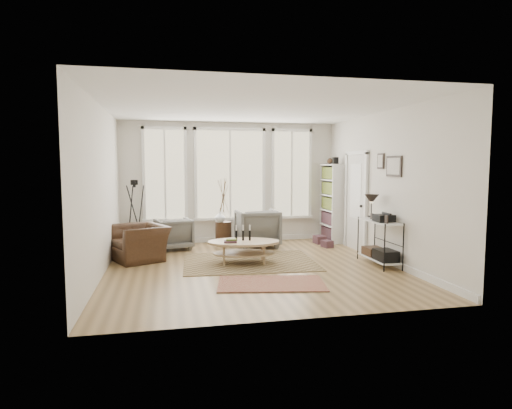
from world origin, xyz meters
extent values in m
plane|color=#9D7D4F|center=(0.00, 0.00, 0.00)|extent=(5.50, 5.50, 0.00)
plane|color=white|center=(0.00, 0.00, 2.90)|extent=(5.50, 5.50, 0.00)
cube|color=silver|center=(0.00, 2.75, 1.45)|extent=(5.20, 0.04, 2.90)
cube|color=silver|center=(0.00, -2.75, 1.45)|extent=(5.20, 0.04, 2.90)
cube|color=silver|center=(-2.60, 0.00, 1.45)|extent=(0.04, 5.50, 2.90)
cube|color=silver|center=(2.60, 0.00, 1.45)|extent=(0.04, 5.50, 2.90)
cube|color=white|center=(0.00, 2.74, 0.06)|extent=(5.10, 0.04, 0.12)
cube|color=white|center=(2.58, 0.00, 0.06)|extent=(0.03, 5.40, 0.12)
cube|color=#CFC180|center=(0.00, 2.73, 1.65)|extent=(1.60, 0.03, 2.10)
cube|color=#CFC180|center=(-1.55, 2.73, 1.65)|extent=(0.90, 0.03, 2.10)
cube|color=#CFC180|center=(1.55, 2.73, 1.65)|extent=(0.90, 0.03, 2.10)
cube|color=white|center=(0.00, 2.71, 1.65)|extent=(1.74, 0.06, 2.24)
cube|color=white|center=(-1.55, 2.71, 1.65)|extent=(1.04, 0.06, 2.24)
cube|color=white|center=(1.55, 2.71, 1.65)|extent=(1.04, 0.06, 2.24)
cube|color=white|center=(0.00, 2.69, 0.57)|extent=(4.10, 0.12, 0.06)
cube|color=silver|center=(2.58, 1.15, 1.05)|extent=(0.04, 0.88, 2.10)
cube|color=white|center=(2.56, 1.15, 1.30)|extent=(0.01, 0.55, 1.20)
cube|color=white|center=(2.56, 0.66, 1.05)|extent=(0.06, 0.08, 2.18)
cube|color=white|center=(2.56, 1.64, 1.05)|extent=(0.06, 0.08, 2.18)
cube|color=white|center=(2.56, 1.15, 2.14)|extent=(0.06, 1.06, 0.08)
sphere|color=black|center=(2.53, 0.82, 1.00)|extent=(0.06, 0.06, 0.06)
cube|color=white|center=(2.43, 1.81, 0.95)|extent=(0.30, 0.03, 1.90)
cube|color=white|center=(2.43, 2.63, 0.95)|extent=(0.30, 0.03, 1.90)
cube|color=white|center=(2.58, 2.23, 0.95)|extent=(0.02, 0.85, 1.90)
cube|color=white|center=(2.43, 2.23, 0.95)|extent=(0.30, 0.81, 1.90)
cube|color=maroon|center=(2.43, 2.23, 0.95)|extent=(0.24, 0.75, 1.76)
cube|color=black|center=(2.43, 2.02, 1.98)|extent=(0.12, 0.10, 0.16)
sphere|color=#3C2516|center=(2.43, 2.38, 1.97)|extent=(0.14, 0.14, 0.14)
cube|color=white|center=(2.38, -0.30, 0.12)|extent=(0.37, 1.07, 0.03)
cube|color=white|center=(2.38, -0.30, 0.82)|extent=(0.37, 1.07, 0.02)
cylinder|color=black|center=(2.20, -0.83, 0.42)|extent=(0.02, 0.02, 0.85)
cylinder|color=black|center=(2.56, -0.83, 0.42)|extent=(0.02, 0.02, 0.85)
cylinder|color=black|center=(2.20, 0.23, 0.42)|extent=(0.02, 0.02, 0.85)
cylinder|color=black|center=(2.56, 0.23, 0.42)|extent=(0.02, 0.02, 0.85)
cylinder|color=black|center=(2.38, 0.05, 0.88)|extent=(0.14, 0.14, 0.02)
cylinder|color=black|center=(2.38, 0.05, 1.01)|extent=(0.02, 0.02, 0.30)
cone|color=black|center=(2.38, 0.05, 1.21)|extent=(0.28, 0.28, 0.18)
cube|color=black|center=(2.38, -0.45, 0.91)|extent=(0.32, 0.30, 0.13)
cube|color=black|center=(2.38, -0.55, 0.23)|extent=(0.32, 0.45, 0.20)
cube|color=#3C2516|center=(2.38, -0.08, 0.21)|extent=(0.32, 0.40, 0.16)
cube|color=black|center=(2.28, -0.72, 0.91)|extent=(0.02, 0.10, 0.14)
cube|color=black|center=(2.28, -0.18, 0.91)|extent=(0.02, 0.10, 0.12)
cube|color=black|center=(2.58, -0.40, 1.85)|extent=(0.03, 0.52, 0.38)
cube|color=silver|center=(2.56, -0.40, 1.85)|extent=(0.01, 0.44, 0.30)
cube|color=black|center=(2.58, 0.10, 1.95)|extent=(0.03, 0.24, 0.30)
cube|color=silver|center=(2.56, 0.10, 1.95)|extent=(0.01, 0.18, 0.24)
cube|color=brown|center=(0.03, 0.41, 0.01)|extent=(2.61, 2.02, 0.01)
cube|color=maroon|center=(0.07, -1.18, 0.01)|extent=(1.80, 1.20, 0.01)
ellipsoid|color=tan|center=(-0.10, 0.33, 0.19)|extent=(1.25, 0.87, 0.03)
ellipsoid|color=tan|center=(-0.10, 0.33, 0.41)|extent=(1.46, 1.03, 0.04)
cylinder|color=tan|center=(-0.47, 0.12, 0.19)|extent=(0.04, 0.04, 0.39)
cylinder|color=tan|center=(0.28, 0.12, 0.19)|extent=(0.04, 0.04, 0.39)
cylinder|color=tan|center=(-0.47, 0.55, 0.19)|extent=(0.04, 0.04, 0.39)
cylinder|color=tan|center=(0.28, 0.55, 0.19)|extent=(0.04, 0.04, 0.39)
cylinder|color=black|center=(-0.23, 0.39, 0.53)|extent=(0.04, 0.04, 0.19)
cylinder|color=black|center=(-0.10, 0.39, 0.53)|extent=(0.04, 0.04, 0.19)
cylinder|color=black|center=(0.03, 0.39, 0.53)|extent=(0.04, 0.04, 0.19)
cube|color=#2D532F|center=(-0.36, 0.24, 0.46)|extent=(0.24, 0.17, 0.06)
imported|color=slate|center=(-1.38, 2.02, 0.35)|extent=(0.90, 0.91, 0.69)
imported|color=slate|center=(0.51, 1.93, 0.43)|extent=(0.94, 0.96, 0.87)
cylinder|color=#3C2516|center=(-0.24, 2.20, 0.28)|extent=(0.38, 0.38, 0.57)
imported|color=silver|center=(-0.33, 2.09, 0.69)|extent=(0.26, 0.26, 0.25)
imported|color=#3C2516|center=(-2.07, 1.04, 0.35)|extent=(1.36, 1.30, 0.69)
cylinder|color=black|center=(-2.21, 2.17, 1.42)|extent=(0.07, 0.07, 0.07)
cube|color=black|center=(-2.21, 2.17, 1.49)|extent=(0.15, 0.11, 0.11)
cylinder|color=black|center=(-2.21, 2.08, 1.49)|extent=(0.07, 0.09, 0.07)
cube|color=maroon|center=(2.05, 2.01, 0.10)|extent=(0.26, 0.32, 0.19)
cube|color=maroon|center=(2.05, 1.51, 0.08)|extent=(0.25, 0.29, 0.16)
camera|label=1|loc=(-1.51, -7.58, 1.87)|focal=30.00mm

